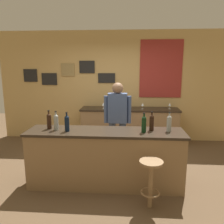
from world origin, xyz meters
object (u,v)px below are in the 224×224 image
at_px(bartender, 118,118).
at_px(bar_stool, 151,176).
at_px(wine_bottle_e, 152,122).
at_px(wine_bottle_c, 67,123).
at_px(wine_bottle_f, 169,123).
at_px(wine_glass_d, 170,104).
at_px(wine_glass_b, 112,104).
at_px(wine_bottle_b, 56,122).
at_px(wine_bottle_a, 49,121).
at_px(coffee_mug, 125,107).
at_px(wine_bottle_d, 144,124).
at_px(wine_glass_c, 143,105).
at_px(wine_glass_a, 103,104).

height_order(bartender, bar_stool, bartender).
height_order(bar_stool, wine_bottle_e, wine_bottle_e).
distance_m(wine_bottle_c, wine_bottle_f, 1.59).
bearing_deg(wine_glass_d, bar_stool, -104.87).
relative_size(wine_glass_b, wine_glass_d, 1.00).
relative_size(bar_stool, wine_bottle_e, 2.22).
relative_size(wine_bottle_b, wine_glass_b, 1.97).
xyz_separation_m(wine_bottle_a, wine_glass_d, (2.28, 2.00, -0.05)).
bearing_deg(coffee_mug, wine_bottle_b, -117.66).
distance_m(bartender, wine_glass_b, 1.21).
xyz_separation_m(bar_stool, wine_bottle_d, (-0.07, 0.53, 0.60)).
xyz_separation_m(bar_stool, wine_bottle_a, (-1.59, 0.62, 0.60)).
xyz_separation_m(wine_glass_d, coffee_mug, (-1.08, -0.02, -0.06)).
bearing_deg(wine_glass_c, bartender, -114.90).
bearing_deg(wine_bottle_d, wine_glass_b, 107.63).
height_order(bar_stool, wine_glass_a, wine_glass_a).
height_order(bartender, wine_glass_a, bartender).
height_order(wine_glass_a, wine_glass_c, same).
relative_size(wine_bottle_a, wine_bottle_d, 1.00).
xyz_separation_m(wine_bottle_b, wine_glass_c, (1.49, 1.99, -0.05)).
bearing_deg(wine_glass_a, wine_bottle_d, -67.17).
height_order(wine_bottle_c, wine_bottle_e, same).
relative_size(bartender, wine_glass_d, 10.45).
relative_size(wine_bottle_d, wine_bottle_f, 1.00).
bearing_deg(wine_bottle_a, wine_bottle_c, -20.61).
bearing_deg(wine_bottle_e, coffee_mug, 102.77).
relative_size(wine_bottle_f, coffee_mug, 2.45).
bearing_deg(bar_stool, wine_glass_a, 109.83).
bearing_deg(wine_bottle_f, wine_glass_b, 117.98).
relative_size(wine_bottle_c, wine_bottle_e, 1.00).
xyz_separation_m(wine_glass_c, coffee_mug, (-0.42, 0.04, -0.06)).
relative_size(wine_bottle_f, wine_glass_c, 1.97).
xyz_separation_m(bar_stool, wine_glass_d, (0.70, 2.62, 0.55)).
bearing_deg(bartender, wine_glass_a, 108.87).
relative_size(wine_bottle_c, wine_glass_c, 1.97).
bearing_deg(wine_glass_c, wine_glass_b, 179.85).
bearing_deg(wine_glass_d, wine_bottle_e, -107.90).
bearing_deg(bar_stool, wine_glass_d, 75.13).
relative_size(wine_bottle_f, wine_glass_b, 1.97).
distance_m(bar_stool, wine_glass_d, 2.77).
distance_m(wine_bottle_b, wine_glass_a, 2.04).
relative_size(bartender, bar_stool, 2.38).
bearing_deg(bar_stool, wine_bottle_f, 62.07).
xyz_separation_m(wine_bottle_c, wine_bottle_e, (1.32, 0.15, 0.00)).
relative_size(wine_bottle_e, wine_glass_d, 1.97).
bearing_deg(wine_bottle_d, wine_glass_d, 69.81).
height_order(bar_stool, wine_bottle_a, wine_bottle_a).
bearing_deg(wine_glass_b, wine_glass_a, -171.58).
relative_size(bar_stool, wine_bottle_b, 2.22).
bearing_deg(wine_bottle_c, wine_bottle_e, 6.28).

